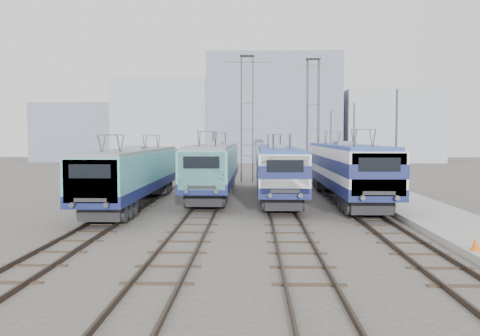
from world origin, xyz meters
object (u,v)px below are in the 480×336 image
Objects in this scene: locomotive_far_right at (345,166)px; mast_rear at (331,145)px; catenary_tower_west at (247,112)px; mast_mid at (354,147)px; locomotive_center_left at (214,165)px; safety_cone at (475,244)px; locomotive_far_left at (134,172)px; catenary_tower_east at (313,113)px; mast_front at (396,152)px; locomotive_center_right at (277,167)px.

mast_rear is at bearing 84.33° from locomotive_far_right.
catenary_tower_west is 1.71× the size of mast_mid.
mast_mid is (10.85, 3.96, 1.22)m from locomotive_center_left.
locomotive_center_left is at bearing 119.96° from safety_cone.
catenary_tower_west reaches higher than mast_mid.
catenary_tower_east is at bearing 55.94° from locomotive_far_left.
catenary_tower_east reaches higher than mast_rear.
catenary_tower_east is 1.71× the size of mast_rear.
locomotive_far_left is 2.49× the size of mast_rear.
catenary_tower_east is 1.71× the size of mast_front.
locomotive_far_left is 20.11m from safety_cone.
locomotive_far_left is 18.15m from mast_mid.
catenary_tower_east is at bearing 101.86° from mast_mid.
safety_cone is at bearing -86.49° from catenary_tower_east.
locomotive_far_left is at bearing -128.58° from locomotive_center_left.
mast_front is (15.35, -2.40, 1.32)m from locomotive_far_left.
mast_rear is (2.10, 2.00, -3.14)m from catenary_tower_east.
mast_mid reaches higher than locomotive_center_right.
safety_cone is (-0.10, -22.61, -2.95)m from mast_mid.
mast_front is at bearing -36.55° from locomotive_center_left.
mast_rear reaches higher than locomotive_far_left.
catenary_tower_east is 1.71× the size of mast_mid.
catenary_tower_west is 22.00m from mast_front.
mast_mid is at bearing 74.38° from locomotive_far_right.
catenary_tower_west is 9.99m from mast_rear.
catenary_tower_west is 12.16m from mast_mid.
locomotive_far_right is 5.80m from mast_front.
locomotive_center_right is (4.50, -1.73, -0.03)m from locomotive_center_left.
mast_front is 11.01m from safety_cone.
catenary_tower_east reaches higher than mast_front.
mast_rear reaches higher than locomotive_far_right.
safety_cone is (-0.10, -10.61, -2.95)m from mast_front.
locomotive_far_right is 16.65m from catenary_tower_west.
mast_front is at bearing -90.00° from mast_mid.
locomotive_center_left is 17.04m from catenary_tower_east.
locomotive_far_right is 18.74m from mast_rear.
locomotive_far_left is 9.81m from locomotive_center_right.
safety_cone is at bearing -90.17° from mast_rear.
mast_rear is (6.35, 17.69, 1.25)m from locomotive_center_right.
locomotive_far_left reaches higher than safety_cone.
safety_cone is at bearing -40.47° from locomotive_far_left.
mast_front is at bearing -84.55° from catenary_tower_east.
locomotive_center_right is 14.55m from catenary_tower_west.
catenary_tower_east reaches higher than safety_cone.
mast_rear is 14.28× the size of safety_cone.
locomotive_center_left is 2.62× the size of mast_rear.
catenary_tower_east is 24.48× the size of safety_cone.
mast_front is (6.35, -6.31, 1.25)m from locomotive_center_right.
locomotive_center_left is at bearing -122.09° from catenary_tower_east.
mast_mid is 14.28× the size of safety_cone.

